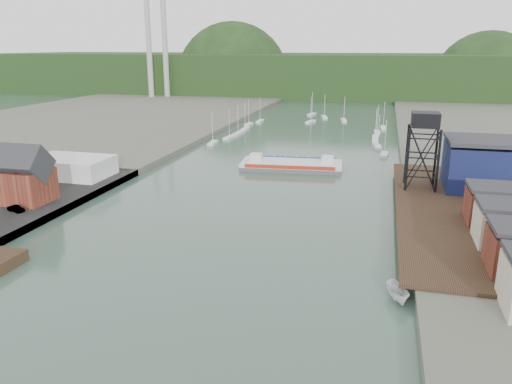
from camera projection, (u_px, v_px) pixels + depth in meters
The scene contains 12 objects.
ground at pixel (148, 309), 61.59m from camera, with size 600.00×600.00×0.00m, color #2B4236.
east_pier at pixel (434, 208), 94.10m from camera, with size 14.00×70.00×2.45m.
harbor_building at pixel (18, 179), 97.74m from camera, with size 12.20×8.20×8.90m.
white_shed at pixel (71, 167), 117.44m from camera, with size 18.00×12.00×4.50m, color silver.
lift_tower at pixel (425, 124), 102.79m from camera, with size 6.50×6.50×16.00m.
blue_shed at pixel (496, 167), 103.51m from camera, with size 20.50×14.50×11.30m.
marina_sailboats at pixel (311, 130), 190.19m from camera, with size 57.71×92.65×0.90m.
smokestacks at pixel (157, 48), 294.45m from camera, with size 11.20×8.20×60.00m.
distant_hills at pixel (340, 78), 339.76m from camera, with size 500.00×120.00×80.00m.
chain_ferry at pixel (291, 165), 131.38m from camera, with size 27.00×12.76×3.77m.
motorboat at pixel (398, 293), 63.24m from camera, with size 2.04×5.41×2.09m, color silver.
car_west_b at pixel (16, 209), 92.39m from camera, with size 1.27×3.65×1.20m, color #999999.
Camera 1 is at (26.57, -50.00, 31.23)m, focal length 35.00 mm.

